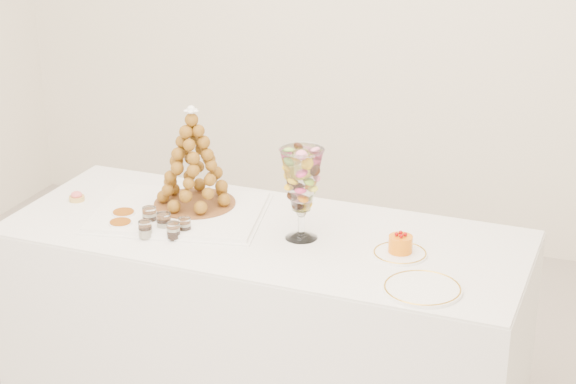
% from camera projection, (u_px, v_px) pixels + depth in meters
% --- Properties ---
extents(buffet_table, '(2.01, 0.84, 0.76)m').
position_uv_depth(buffet_table, '(265.00, 319.00, 3.80)').
color(buffet_table, white).
rests_on(buffet_table, ground).
extents(lace_tray, '(0.72, 0.60, 0.02)m').
position_uv_depth(lace_tray, '(179.00, 212.00, 3.80)').
color(lace_tray, white).
rests_on(lace_tray, buffet_table).
extents(macaron_vase, '(0.16, 0.16, 0.35)m').
position_uv_depth(macaron_vase, '(302.00, 181.00, 3.52)').
color(macaron_vase, white).
rests_on(macaron_vase, buffet_table).
extents(cake_plate, '(0.20, 0.20, 0.01)m').
position_uv_depth(cake_plate, '(400.00, 254.00, 3.46)').
color(cake_plate, white).
rests_on(cake_plate, buffet_table).
extents(spare_plate, '(0.27, 0.27, 0.01)m').
position_uv_depth(spare_plate, '(422.00, 289.00, 3.20)').
color(spare_plate, white).
rests_on(spare_plate, buffet_table).
extents(pink_tart, '(0.06, 0.06, 0.04)m').
position_uv_depth(pink_tart, '(77.00, 197.00, 3.94)').
color(pink_tart, tan).
rests_on(pink_tart, buffet_table).
extents(verrine_a, '(0.06, 0.06, 0.07)m').
position_uv_depth(verrine_a, '(149.00, 216.00, 3.70)').
color(verrine_a, white).
rests_on(verrine_a, buffet_table).
extents(verrine_b, '(0.06, 0.06, 0.07)m').
position_uv_depth(verrine_b, '(164.00, 222.00, 3.64)').
color(verrine_b, white).
rests_on(verrine_b, buffet_table).
extents(verrine_c, '(0.06, 0.06, 0.07)m').
position_uv_depth(verrine_c, '(184.00, 226.00, 3.62)').
color(verrine_c, white).
rests_on(verrine_c, buffet_table).
extents(verrine_d, '(0.06, 0.06, 0.07)m').
position_uv_depth(verrine_d, '(145.00, 230.00, 3.59)').
color(verrine_d, white).
rests_on(verrine_d, buffet_table).
extents(verrine_e, '(0.06, 0.06, 0.07)m').
position_uv_depth(verrine_e, '(173.00, 231.00, 3.58)').
color(verrine_e, white).
rests_on(verrine_e, buffet_table).
extents(ramekin_back, '(0.09, 0.09, 0.03)m').
position_uv_depth(ramekin_back, '(124.00, 215.00, 3.76)').
color(ramekin_back, white).
rests_on(ramekin_back, buffet_table).
extents(ramekin_front, '(0.09, 0.09, 0.03)m').
position_uv_depth(ramekin_front, '(121.00, 226.00, 3.67)').
color(ramekin_front, white).
rests_on(ramekin_front, buffet_table).
extents(croquembouche, '(0.33, 0.33, 0.41)m').
position_uv_depth(croquembouche, '(193.00, 157.00, 3.78)').
color(croquembouche, brown).
rests_on(croquembouche, lace_tray).
extents(mousse_cake, '(0.09, 0.09, 0.08)m').
position_uv_depth(mousse_cake, '(400.00, 244.00, 3.45)').
color(mousse_cake, orange).
rests_on(mousse_cake, cake_plate).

